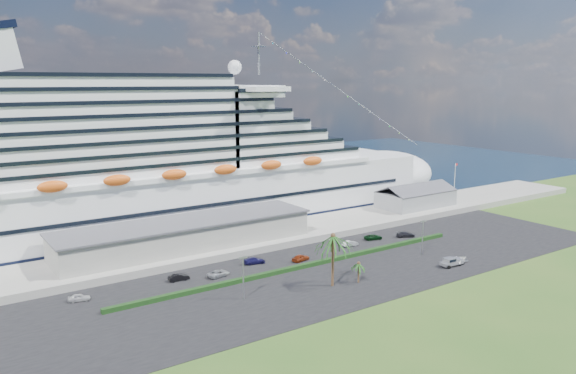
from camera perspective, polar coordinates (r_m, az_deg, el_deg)
ground at (r=117.00m, az=9.65°, el=-9.51°), size 420.00×420.00×0.00m
asphalt_lot at (r=124.63m, az=6.11°, el=-8.11°), size 140.00×38.00×0.12m
wharf at (r=146.60m, az=-1.26°, el=-4.82°), size 240.00×20.00×1.80m
water at (r=225.79m, az=-13.83°, el=0.17°), size 420.00×160.00×0.02m
cruise_ship at (r=154.63m, az=-12.91°, el=1.72°), size 191.00×38.00×54.00m
terminal_building at (r=134.03m, az=-10.29°, el=-4.66°), size 61.00×15.00×6.30m
port_shed at (r=178.72m, az=12.85°, el=-1.09°), size 24.00×12.31×7.37m
flagpole at (r=191.46m, az=16.58°, el=0.68°), size 1.08×0.16×12.00m
hedge at (r=123.46m, az=1.74°, el=-7.99°), size 88.00×1.10×0.90m
lamp_post_left at (r=105.27m, az=-4.57°, el=-8.63°), size 1.60×0.35×8.27m
lamp_post_right at (r=134.49m, az=13.52°, el=-4.59°), size 1.60×0.35×8.27m
palm_tall at (r=110.63m, az=4.60°, el=-5.57°), size 8.82×8.82×11.13m
palm_short at (r=114.61m, az=7.19°, el=-7.94°), size 3.53×3.53×4.56m
parked_car_0 at (r=112.42m, az=-20.45°, el=-10.49°), size 4.23×2.60×1.34m
parked_car_1 at (r=117.86m, az=-11.05°, el=-8.98°), size 4.40×1.84×1.41m
parked_car_2 at (r=118.84m, az=-7.07°, el=-8.71°), size 5.23×3.11×1.36m
parked_car_3 at (r=126.11m, az=-3.43°, el=-7.48°), size 5.17×3.01×1.41m
parked_car_4 at (r=127.69m, az=1.29°, el=-7.20°), size 4.77×2.67×1.53m
parked_car_5 at (r=139.48m, az=6.32°, el=-5.73°), size 4.27×1.57×1.40m
parked_car_6 at (r=146.03m, az=8.66°, el=-5.05°), size 5.19×3.34×1.33m
parked_car_7 at (r=149.85m, az=11.88°, el=-4.73°), size 5.25×3.81×1.41m
pickup_truck at (r=129.23m, az=16.26°, el=-7.27°), size 5.72×2.44×1.97m
boat_trailer at (r=131.22m, az=16.95°, el=-7.04°), size 5.64×3.67×1.62m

